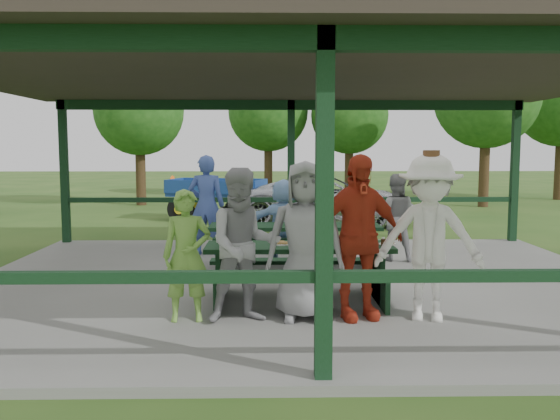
{
  "coord_description": "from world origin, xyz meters",
  "views": [
    {
      "loc": [
        -0.47,
        -8.81,
        2.1
      ],
      "look_at": [
        -0.31,
        -0.3,
        1.21
      ],
      "focal_mm": 38.0,
      "sensor_mm": 36.0,
      "label": 1
    }
  ],
  "objects_px": {
    "spectator_blue": "(206,205)",
    "farm_trailer": "(217,198)",
    "contestant_grey_left": "(244,245)",
    "contestant_green": "(187,256)",
    "pickup_truck": "(327,200)",
    "contestant_red": "(357,237)",
    "picnic_table_near": "(299,266)",
    "spectator_lblue": "(283,220)",
    "contestant_grey_mid": "(305,241)",
    "picnic_table_far": "(295,241)",
    "spectator_grey": "(395,217)",
    "contestant_white_fedora": "(429,238)"
  },
  "relations": [
    {
      "from": "contestant_white_fedora",
      "to": "spectator_grey",
      "type": "xyz_separation_m",
      "value": [
        0.39,
        3.69,
        -0.19
      ]
    },
    {
      "from": "contestant_grey_left",
      "to": "farm_trailer",
      "type": "distance_m",
      "value": 10.66
    },
    {
      "from": "picnic_table_near",
      "to": "contestant_red",
      "type": "height_order",
      "value": "contestant_red"
    },
    {
      "from": "contestant_white_fedora",
      "to": "pickup_truck",
      "type": "bearing_deg",
      "value": 105.44
    },
    {
      "from": "picnic_table_far",
      "to": "contestant_grey_left",
      "type": "height_order",
      "value": "contestant_grey_left"
    },
    {
      "from": "contestant_grey_mid",
      "to": "spectator_grey",
      "type": "xyz_separation_m",
      "value": [
        1.83,
        3.64,
        -0.15
      ]
    },
    {
      "from": "farm_trailer",
      "to": "spectator_blue",
      "type": "bearing_deg",
      "value": -71.86
    },
    {
      "from": "picnic_table_near",
      "to": "contestant_white_fedora",
      "type": "bearing_deg",
      "value": -30.79
    },
    {
      "from": "contestant_red",
      "to": "picnic_table_far",
      "type": "bearing_deg",
      "value": 88.0
    },
    {
      "from": "contestant_grey_left",
      "to": "picnic_table_far",
      "type": "bearing_deg",
      "value": 63.52
    },
    {
      "from": "contestant_green",
      "to": "farm_trailer",
      "type": "bearing_deg",
      "value": 87.42
    },
    {
      "from": "spectator_grey",
      "to": "pickup_truck",
      "type": "distance_m",
      "value": 5.99
    },
    {
      "from": "spectator_blue",
      "to": "farm_trailer",
      "type": "relative_size",
      "value": 0.51
    },
    {
      "from": "pickup_truck",
      "to": "contestant_red",
      "type": "bearing_deg",
      "value": -170.66
    },
    {
      "from": "picnic_table_near",
      "to": "spectator_lblue",
      "type": "relative_size",
      "value": 1.65
    },
    {
      "from": "spectator_lblue",
      "to": "pickup_truck",
      "type": "height_order",
      "value": "spectator_lblue"
    },
    {
      "from": "contestant_red",
      "to": "contestant_green",
      "type": "bearing_deg",
      "value": 167.51
    },
    {
      "from": "contestant_green",
      "to": "spectator_grey",
      "type": "xyz_separation_m",
      "value": [
        3.2,
        3.67,
        0.01
      ]
    },
    {
      "from": "picnic_table_near",
      "to": "farm_trailer",
      "type": "relative_size",
      "value": 0.65
    },
    {
      "from": "contestant_white_fedora",
      "to": "picnic_table_far",
      "type": "bearing_deg",
      "value": 130.58
    },
    {
      "from": "contestant_green",
      "to": "contestant_grey_mid",
      "type": "distance_m",
      "value": 1.38
    },
    {
      "from": "contestant_white_fedora",
      "to": "spectator_grey",
      "type": "distance_m",
      "value": 3.72
    },
    {
      "from": "picnic_table_near",
      "to": "spectator_lblue",
      "type": "bearing_deg",
      "value": 93.11
    },
    {
      "from": "contestant_red",
      "to": "pickup_truck",
      "type": "xyz_separation_m",
      "value": [
        0.6,
        9.57,
        -0.4
      ]
    },
    {
      "from": "contestant_grey_mid",
      "to": "spectator_blue",
      "type": "height_order",
      "value": "spectator_blue"
    },
    {
      "from": "contestant_white_fedora",
      "to": "spectator_grey",
      "type": "relative_size",
      "value": 1.28
    },
    {
      "from": "contestant_red",
      "to": "contestant_white_fedora",
      "type": "xyz_separation_m",
      "value": [
        0.83,
        -0.08,
        -0.0
      ]
    },
    {
      "from": "contestant_grey_left",
      "to": "spectator_grey",
      "type": "height_order",
      "value": "contestant_grey_left"
    },
    {
      "from": "contestant_green",
      "to": "contestant_grey_left",
      "type": "relative_size",
      "value": 0.86
    },
    {
      "from": "contestant_grey_left",
      "to": "farm_trailer",
      "type": "bearing_deg",
      "value": 84.01
    },
    {
      "from": "picnic_table_near",
      "to": "contestant_grey_left",
      "type": "relative_size",
      "value": 1.36
    },
    {
      "from": "picnic_table_far",
      "to": "spectator_grey",
      "type": "height_order",
      "value": "spectator_grey"
    },
    {
      "from": "spectator_grey",
      "to": "contestant_red",
      "type": "bearing_deg",
      "value": 84.91
    },
    {
      "from": "spectator_blue",
      "to": "farm_trailer",
      "type": "bearing_deg",
      "value": -83.72
    },
    {
      "from": "picnic_table_far",
      "to": "contestant_white_fedora",
      "type": "bearing_deg",
      "value": -63.52
    },
    {
      "from": "spectator_lblue",
      "to": "pickup_truck",
      "type": "relative_size",
      "value": 0.31
    },
    {
      "from": "contestant_grey_left",
      "to": "spectator_grey",
      "type": "distance_m",
      "value": 4.5
    },
    {
      "from": "contestant_white_fedora",
      "to": "spectator_grey",
      "type": "height_order",
      "value": "contestant_white_fedora"
    },
    {
      "from": "contestant_white_fedora",
      "to": "contestant_green",
      "type": "bearing_deg",
      "value": -166.27
    },
    {
      "from": "contestant_grey_left",
      "to": "contestant_red",
      "type": "height_order",
      "value": "contestant_red"
    },
    {
      "from": "contestant_red",
      "to": "pickup_truck",
      "type": "relative_size",
      "value": 0.41
    },
    {
      "from": "contestant_grey_left",
      "to": "contestant_white_fedora",
      "type": "height_order",
      "value": "contestant_white_fedora"
    },
    {
      "from": "spectator_grey",
      "to": "pickup_truck",
      "type": "bearing_deg",
      "value": -70.52
    },
    {
      "from": "contestant_grey_mid",
      "to": "pickup_truck",
      "type": "height_order",
      "value": "contestant_grey_mid"
    },
    {
      "from": "picnic_table_far",
      "to": "contestant_grey_left",
      "type": "relative_size",
      "value": 1.56
    },
    {
      "from": "picnic_table_near",
      "to": "pickup_truck",
      "type": "height_order",
      "value": "pickup_truck"
    },
    {
      "from": "contestant_green",
      "to": "contestant_grey_left",
      "type": "distance_m",
      "value": 0.68
    },
    {
      "from": "contestant_grey_mid",
      "to": "picnic_table_far",
      "type": "bearing_deg",
      "value": 94.13
    },
    {
      "from": "picnic_table_far",
      "to": "spectator_lblue",
      "type": "height_order",
      "value": "spectator_lblue"
    },
    {
      "from": "spectator_grey",
      "to": "farm_trailer",
      "type": "xyz_separation_m",
      "value": [
        -3.77,
        6.87,
        -0.24
      ]
    }
  ]
}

